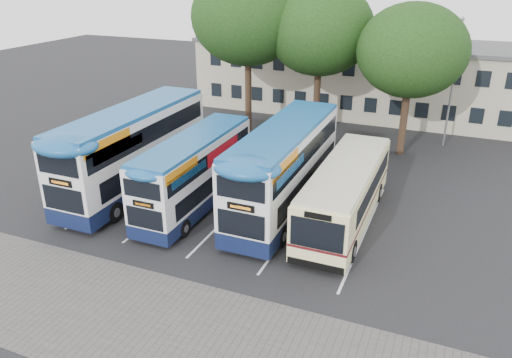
{
  "coord_description": "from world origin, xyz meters",
  "views": [
    {
      "loc": [
        6.58,
        -17.12,
        12.29
      ],
      "look_at": [
        -2.62,
        5.0,
        1.91
      ],
      "focal_mm": 35.0,
      "sensor_mm": 36.0,
      "label": 1
    }
  ],
  "objects": [
    {
      "name": "tree_left",
      "position": [
        -8.46,
        17.51,
        8.73
      ],
      "size": [
        8.23,
        8.23,
        12.25
      ],
      "color": "black",
      "rests_on": "ground"
    },
    {
      "name": "bus_single",
      "position": [
        1.99,
        5.79,
        1.77
      ],
      "size": [
        2.67,
        10.47,
        3.12
      ],
      "color": "#FFF3AA",
      "rests_on": "ground"
    },
    {
      "name": "bus_dd_right",
      "position": [
        -1.35,
        5.88,
        2.57
      ],
      "size": [
        2.71,
        11.18,
        4.66
      ],
      "color": "#101A3D",
      "rests_on": "ground"
    },
    {
      "name": "bay_lines",
      "position": [
        -3.75,
        5.0,
        0.01
      ],
      "size": [
        14.12,
        11.0,
        0.01
      ],
      "color": "silver",
      "rests_on": "ground"
    },
    {
      "name": "depot_building",
      "position": [
        0.0,
        26.99,
        3.15
      ],
      "size": [
        32.4,
        8.4,
        6.2
      ],
      "color": "#B9A895",
      "rests_on": "ground"
    },
    {
      "name": "paving_strip",
      "position": [
        -2.0,
        -5.0,
        0.01
      ],
      "size": [
        40.0,
        6.0,
        0.01
      ],
      "primitive_type": "cube",
      "color": "#595654",
      "rests_on": "ground"
    },
    {
      "name": "bus_dd_mid",
      "position": [
        -5.86,
        4.35,
        2.2
      ],
      "size": [
        2.32,
        9.57,
        3.98
      ],
      "color": "#101A3D",
      "rests_on": "ground"
    },
    {
      "name": "lamp_post",
      "position": [
        6.0,
        19.97,
        5.08
      ],
      "size": [
        0.25,
        1.05,
        9.06
      ],
      "color": "gray",
      "rests_on": "ground"
    },
    {
      "name": "ground",
      "position": [
        0.0,
        0.0,
        0.0
      ],
      "size": [
        120.0,
        120.0,
        0.0
      ],
      "primitive_type": "plane",
      "color": "black",
      "rests_on": "ground"
    },
    {
      "name": "bus_dd_left",
      "position": [
        -10.16,
        5.01,
        2.68
      ],
      "size": [
        2.83,
        11.67,
        4.86
      ],
      "color": "#101A3D",
      "rests_on": "ground"
    },
    {
      "name": "tree_right",
      "position": [
        3.3,
        17.05,
        7.1
      ],
      "size": [
        7.15,
        7.15,
        10.16
      ],
      "color": "black",
      "rests_on": "ground"
    },
    {
      "name": "tree_mid",
      "position": [
        -3.27,
        18.4,
        7.98
      ],
      "size": [
        7.64,
        7.64,
        11.24
      ],
      "color": "black",
      "rests_on": "ground"
    }
  ]
}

